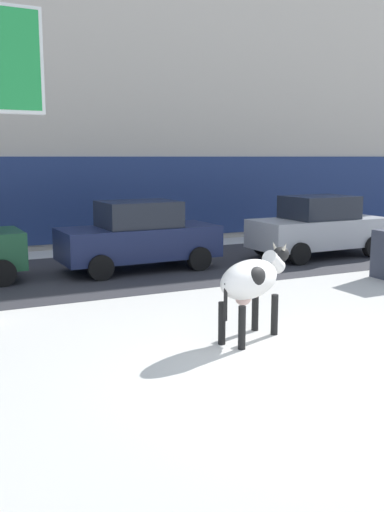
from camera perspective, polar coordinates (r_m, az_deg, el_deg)
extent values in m
plane|color=silver|center=(8.35, 10.63, -11.38)|extent=(120.00, 120.00, 0.00)
cube|color=#333338|center=(15.34, -7.51, -1.51)|extent=(60.00, 5.60, 0.01)
cube|color=beige|center=(22.39, -14.14, 18.54)|extent=(44.00, 6.00, 13.00)
cube|color=navy|center=(19.20, -11.65, 5.45)|extent=(43.12, 0.10, 2.80)
ellipsoid|color=silver|center=(9.44, 5.73, -2.31)|extent=(1.52, 1.14, 0.64)
ellipsoid|color=black|center=(9.26, 6.24, -2.24)|extent=(0.63, 0.49, 0.40)
cylinder|color=black|center=(10.10, 6.28, -5.42)|extent=(0.12, 0.12, 0.70)
cylinder|color=black|center=(9.90, 8.18, -5.77)|extent=(0.12, 0.12, 0.70)
cylinder|color=black|center=(9.32, 2.98, -6.68)|extent=(0.12, 0.12, 0.70)
cylinder|color=black|center=(9.11, 4.97, -7.10)|extent=(0.12, 0.12, 0.70)
cylinder|color=silver|center=(10.03, 8.11, -0.59)|extent=(0.54, 0.44, 0.44)
ellipsoid|color=black|center=(10.20, 8.77, 0.14)|extent=(0.50, 0.40, 0.28)
cone|color=beige|center=(10.19, 8.14, 1.06)|extent=(0.10, 0.13, 0.15)
cone|color=beige|center=(10.08, 9.21, 0.94)|extent=(0.10, 0.13, 0.15)
cylinder|color=black|center=(8.96, 3.35, -4.58)|extent=(0.06, 0.06, 0.60)
ellipsoid|color=beige|center=(9.37, 5.11, -4.28)|extent=(0.36, 0.34, 0.20)
cylinder|color=black|center=(14.10, -18.30, -1.62)|extent=(0.64, 0.23, 0.64)
cube|color=#19234C|center=(15.43, -5.29, 1.37)|extent=(4.24, 1.86, 0.84)
cube|color=#1E232D|center=(15.34, -5.33, 4.18)|extent=(2.03, 1.59, 0.68)
cylinder|color=black|center=(16.83, -2.07, 0.66)|extent=(0.64, 0.23, 0.64)
cylinder|color=black|center=(15.27, 0.73, -0.27)|extent=(0.64, 0.23, 0.64)
cylinder|color=black|center=(15.88, -11.03, -0.06)|extent=(0.64, 0.23, 0.64)
cylinder|color=black|center=(14.22, -9.05, -1.15)|extent=(0.64, 0.23, 0.64)
cube|color=#B7BABF|center=(17.80, 12.42, 2.31)|extent=(4.24, 1.86, 0.84)
cube|color=#1E232D|center=(17.72, 12.51, 4.74)|extent=(2.03, 1.59, 0.68)
cylinder|color=black|center=(19.39, 13.84, 1.60)|extent=(0.64, 0.23, 0.64)
cylinder|color=black|center=(18.12, 17.48, 0.87)|extent=(0.64, 0.23, 0.64)
cylinder|color=black|center=(17.74, 7.15, 1.07)|extent=(0.64, 0.23, 0.64)
cylinder|color=black|center=(16.33, 10.62, 0.22)|extent=(0.64, 0.23, 0.64)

